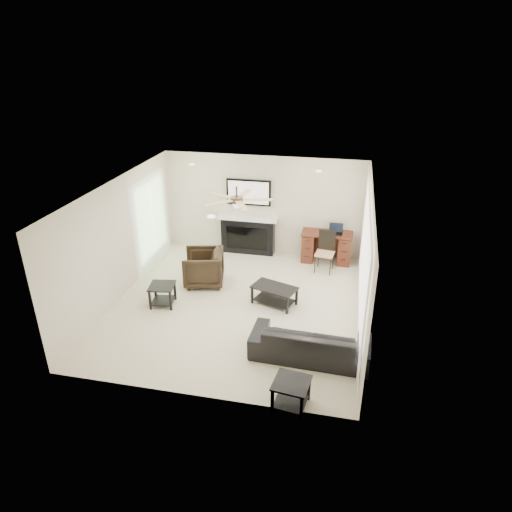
{
  "coord_description": "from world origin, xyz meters",
  "views": [
    {
      "loc": [
        2.07,
        -7.89,
        4.95
      ],
      "look_at": [
        0.37,
        0.12,
        1.1
      ],
      "focal_mm": 32.0,
      "sensor_mm": 36.0,
      "label": 1
    }
  ],
  "objects_px": {
    "armchair": "(204,268)",
    "fireplace_unit": "(248,218)",
    "desk": "(326,247)",
    "coffee_table": "(274,295)",
    "sofa": "(310,342)"
  },
  "relations": [
    {
      "from": "sofa",
      "to": "desk",
      "type": "xyz_separation_m",
      "value": [
        -0.01,
        3.88,
        0.08
      ]
    },
    {
      "from": "sofa",
      "to": "coffee_table",
      "type": "relative_size",
      "value": 2.26
    },
    {
      "from": "armchair",
      "to": "fireplace_unit",
      "type": "bearing_deg",
      "value": 149.34
    },
    {
      "from": "fireplace_unit",
      "to": "desk",
      "type": "xyz_separation_m",
      "value": [
        2.0,
        -0.11,
        -0.57
      ]
    },
    {
      "from": "armchair",
      "to": "fireplace_unit",
      "type": "relative_size",
      "value": 0.45
    },
    {
      "from": "armchair",
      "to": "coffee_table",
      "type": "xyz_separation_m",
      "value": [
        1.7,
        -0.55,
        -0.19
      ]
    },
    {
      "from": "coffee_table",
      "to": "desk",
      "type": "relative_size",
      "value": 0.74
    },
    {
      "from": "sofa",
      "to": "armchair",
      "type": "bearing_deg",
      "value": -37.4
    },
    {
      "from": "armchair",
      "to": "coffee_table",
      "type": "bearing_deg",
      "value": 59.27
    },
    {
      "from": "coffee_table",
      "to": "armchair",
      "type": "bearing_deg",
      "value": -178.88
    },
    {
      "from": "desk",
      "to": "fireplace_unit",
      "type": "bearing_deg",
      "value": 176.95
    },
    {
      "from": "sofa",
      "to": "armchair",
      "type": "distance_m",
      "value": 3.38
    },
    {
      "from": "desk",
      "to": "sofa",
      "type": "bearing_deg",
      "value": -89.9
    },
    {
      "from": "sofa",
      "to": "coffee_table",
      "type": "height_order",
      "value": "sofa"
    },
    {
      "from": "fireplace_unit",
      "to": "desk",
      "type": "distance_m",
      "value": 2.08
    }
  ]
}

